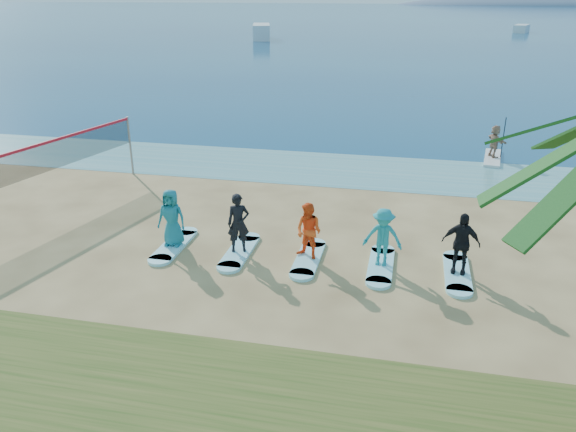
% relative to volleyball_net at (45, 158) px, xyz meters
% --- Properties ---
extents(ground, '(600.00, 600.00, 0.00)m').
position_rel_volleyball_net_xyz_m(ground, '(8.40, -3.55, -1.90)').
color(ground, tan).
rests_on(ground, ground).
extents(shallow_water, '(600.00, 600.00, 0.00)m').
position_rel_volleyball_net_xyz_m(shallow_water, '(8.40, 6.95, -1.90)').
color(shallow_water, teal).
rests_on(shallow_water, ground).
extents(ocean, '(600.00, 600.00, 0.00)m').
position_rel_volleyball_net_xyz_m(ocean, '(8.40, 156.45, -1.90)').
color(ocean, navy).
rests_on(ocean, ground).
extents(volleyball_net, '(2.01, 8.88, 2.50)m').
position_rel_volleyball_net_xyz_m(volleyball_net, '(0.00, 0.00, 0.00)').
color(volleyball_net, gray).
rests_on(volleyball_net, ground).
extents(paddleboard, '(1.10, 3.07, 0.12)m').
position_rel_volleyball_net_xyz_m(paddleboard, '(16.42, 10.13, -1.84)').
color(paddleboard, silver).
rests_on(paddleboard, ground).
extents(paddleboarder, '(0.96, 1.45, 1.50)m').
position_rel_volleyball_net_xyz_m(paddleboarder, '(16.42, 10.13, -1.04)').
color(paddleboarder, tan).
rests_on(paddleboarder, paddleboard).
extents(boat_offshore_a, '(4.64, 8.94, 2.27)m').
position_rel_volleyball_net_xyz_m(boat_offshore_a, '(-11.55, 72.95, -1.90)').
color(boat_offshore_a, silver).
rests_on(boat_offshore_a, ground).
extents(boat_offshore_b, '(3.60, 5.66, 1.37)m').
position_rel_volleyball_net_xyz_m(boat_offshore_b, '(31.01, 97.40, -1.90)').
color(boat_offshore_b, silver).
rests_on(boat_offshore_b, ground).
extents(surfboard_0, '(0.70, 2.20, 0.09)m').
position_rel_volleyball_net_xyz_m(surfboard_0, '(5.63, -2.15, -1.86)').
color(surfboard_0, '#A0EEF8').
rests_on(surfboard_0, ground).
extents(student_0, '(0.87, 0.57, 1.78)m').
position_rel_volleyball_net_xyz_m(student_0, '(5.63, -2.15, -0.92)').
color(student_0, '#1B7483').
rests_on(student_0, surfboard_0).
extents(surfboard_1, '(0.70, 2.20, 0.09)m').
position_rel_volleyball_net_xyz_m(surfboard_1, '(7.76, -2.15, -1.86)').
color(surfboard_1, '#A0EEF8').
rests_on(surfboard_1, ground).
extents(student_1, '(0.77, 0.64, 1.80)m').
position_rel_volleyball_net_xyz_m(student_1, '(7.76, -2.15, -0.92)').
color(student_1, black).
rests_on(student_1, surfboard_1).
extents(surfboard_2, '(0.70, 2.20, 0.09)m').
position_rel_volleyball_net_xyz_m(surfboard_2, '(9.88, -2.15, -1.86)').
color(surfboard_2, '#A0EEF8').
rests_on(surfboard_2, ground).
extents(student_2, '(1.00, 0.91, 1.68)m').
position_rel_volleyball_net_xyz_m(student_2, '(9.88, -2.15, -0.97)').
color(student_2, '#FF531A').
rests_on(student_2, surfboard_2).
extents(surfboard_3, '(0.70, 2.20, 0.09)m').
position_rel_volleyball_net_xyz_m(surfboard_3, '(12.01, -2.15, -1.86)').
color(surfboard_3, '#A0EEF8').
rests_on(surfboard_3, ground).
extents(student_3, '(1.14, 0.70, 1.71)m').
position_rel_volleyball_net_xyz_m(student_3, '(12.01, -2.15, -0.96)').
color(student_3, teal).
rests_on(student_3, surfboard_3).
extents(surfboard_4, '(0.70, 2.20, 0.09)m').
position_rel_volleyball_net_xyz_m(surfboard_4, '(14.13, -2.15, -1.86)').
color(surfboard_4, '#A0EEF8').
rests_on(surfboard_4, ground).
extents(student_4, '(1.08, 0.57, 1.76)m').
position_rel_volleyball_net_xyz_m(student_4, '(14.13, -2.15, -0.94)').
color(student_4, black).
rests_on(student_4, surfboard_4).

